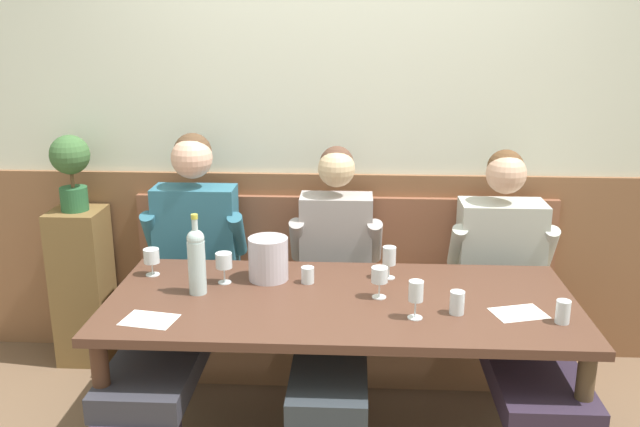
{
  "coord_description": "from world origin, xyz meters",
  "views": [
    {
      "loc": [
        0.06,
        -2.64,
        1.9
      ],
      "look_at": [
        -0.11,
        0.44,
        1.01
      ],
      "focal_mm": 38.51,
      "sensor_mm": 36.0,
      "label": 1
    }
  ],
  "objects_px": {
    "person_left_seat": "(513,297)",
    "water_tumbler_left": "(308,275)",
    "water_tumbler_right": "(563,312)",
    "wine_bottle_clear_water": "(197,259)",
    "wine_glass_left_end": "(224,261)",
    "wall_bench": "(343,321)",
    "person_center_right_seat": "(181,285)",
    "dining_table": "(341,314)",
    "person_center_left_seat": "(333,295)",
    "wine_glass_center_front": "(389,258)",
    "ice_bucket": "(268,259)",
    "wine_glass_by_bottle": "(416,292)",
    "water_tumbler_center": "(457,303)",
    "wine_glass_mid_right": "(380,276)",
    "potted_plant": "(71,165)",
    "wine_glass_center_rear": "(152,257)"
  },
  "relations": [
    {
      "from": "person_center_left_seat",
      "to": "wine_glass_center_rear",
      "type": "distance_m",
      "value": 0.88
    },
    {
      "from": "person_center_right_seat",
      "to": "wine_bottle_clear_water",
      "type": "distance_m",
      "value": 0.43
    },
    {
      "from": "person_center_left_seat",
      "to": "potted_plant",
      "type": "height_order",
      "value": "potted_plant"
    },
    {
      "from": "person_center_left_seat",
      "to": "ice_bucket",
      "type": "bearing_deg",
      "value": -160.01
    },
    {
      "from": "wine_glass_center_front",
      "to": "wine_glass_left_end",
      "type": "height_order",
      "value": "wine_glass_center_front"
    },
    {
      "from": "wine_bottle_clear_water",
      "to": "water_tumbler_center",
      "type": "xyz_separation_m",
      "value": [
        1.11,
        -0.16,
        -0.11
      ]
    },
    {
      "from": "wine_bottle_clear_water",
      "to": "wine_glass_center_front",
      "type": "relative_size",
      "value": 2.37
    },
    {
      "from": "person_center_left_seat",
      "to": "wine_glass_left_end",
      "type": "distance_m",
      "value": 0.57
    },
    {
      "from": "person_center_right_seat",
      "to": "water_tumbler_right",
      "type": "relative_size",
      "value": 14.0
    },
    {
      "from": "wall_bench",
      "to": "potted_plant",
      "type": "distance_m",
      "value": 1.69
    },
    {
      "from": "wall_bench",
      "to": "potted_plant",
      "type": "bearing_deg",
      "value": 178.64
    },
    {
      "from": "wine_glass_mid_right",
      "to": "person_center_left_seat",
      "type": "bearing_deg",
      "value": 125.01
    },
    {
      "from": "wall_bench",
      "to": "water_tumbler_center",
      "type": "xyz_separation_m",
      "value": [
        0.48,
        -0.85,
        0.49
      ]
    },
    {
      "from": "wine_bottle_clear_water",
      "to": "wine_glass_left_end",
      "type": "relative_size",
      "value": 2.52
    },
    {
      "from": "water_tumbler_left",
      "to": "water_tumbler_right",
      "type": "height_order",
      "value": "water_tumbler_right"
    },
    {
      "from": "wine_glass_mid_right",
      "to": "water_tumbler_right",
      "type": "relative_size",
      "value": 1.46
    },
    {
      "from": "wine_glass_mid_right",
      "to": "wine_glass_center_front",
      "type": "xyz_separation_m",
      "value": [
        0.05,
        0.23,
        0.0
      ]
    },
    {
      "from": "ice_bucket",
      "to": "wine_glass_center_rear",
      "type": "distance_m",
      "value": 0.55
    },
    {
      "from": "person_left_seat",
      "to": "water_tumbler_right",
      "type": "xyz_separation_m",
      "value": [
        0.07,
        -0.53,
        0.17
      ]
    },
    {
      "from": "wine_glass_by_bottle",
      "to": "person_left_seat",
      "type": "bearing_deg",
      "value": 45.17
    },
    {
      "from": "wine_bottle_clear_water",
      "to": "wine_glass_left_end",
      "type": "bearing_deg",
      "value": 53.05
    },
    {
      "from": "person_center_left_seat",
      "to": "wine_bottle_clear_water",
      "type": "bearing_deg",
      "value": -153.77
    },
    {
      "from": "wine_bottle_clear_water",
      "to": "wine_glass_center_front",
      "type": "xyz_separation_m",
      "value": [
        0.85,
        0.22,
        -0.06
      ]
    },
    {
      "from": "person_left_seat",
      "to": "wine_glass_by_bottle",
      "type": "height_order",
      "value": "person_left_seat"
    },
    {
      "from": "person_center_left_seat",
      "to": "wine_glass_mid_right",
      "type": "bearing_deg",
      "value": -54.99
    },
    {
      "from": "person_center_left_seat",
      "to": "wine_bottle_clear_water",
      "type": "xyz_separation_m",
      "value": [
        -0.59,
        -0.29,
        0.28
      ]
    },
    {
      "from": "dining_table",
      "to": "wine_glass_mid_right",
      "type": "xyz_separation_m",
      "value": [
        0.16,
        0.02,
        0.17
      ]
    },
    {
      "from": "person_center_left_seat",
      "to": "ice_bucket",
      "type": "relative_size",
      "value": 6.56
    },
    {
      "from": "dining_table",
      "to": "person_center_left_seat",
      "type": "distance_m",
      "value": 0.32
    },
    {
      "from": "water_tumbler_center",
      "to": "water_tumbler_left",
      "type": "height_order",
      "value": "water_tumbler_center"
    },
    {
      "from": "person_center_right_seat",
      "to": "person_left_seat",
      "type": "bearing_deg",
      "value": 0.1
    },
    {
      "from": "person_left_seat",
      "to": "water_tumbler_left",
      "type": "bearing_deg",
      "value": -170.68
    },
    {
      "from": "dining_table",
      "to": "person_left_seat",
      "type": "relative_size",
      "value": 1.52
    },
    {
      "from": "person_center_left_seat",
      "to": "wine_glass_by_bottle",
      "type": "distance_m",
      "value": 0.65
    },
    {
      "from": "person_center_left_seat",
      "to": "wall_bench",
      "type": "bearing_deg",
      "value": 83.83
    },
    {
      "from": "wine_glass_center_rear",
      "to": "wine_glass_center_front",
      "type": "distance_m",
      "value": 1.11
    },
    {
      "from": "wine_glass_left_end",
      "to": "wine_glass_center_rear",
      "type": "bearing_deg",
      "value": 167.46
    },
    {
      "from": "person_left_seat",
      "to": "water_tumbler_center",
      "type": "xyz_separation_m",
      "value": [
        -0.34,
        -0.46,
        0.17
      ]
    },
    {
      "from": "water_tumbler_center",
      "to": "potted_plant",
      "type": "distance_m",
      "value": 2.16
    },
    {
      "from": "wine_glass_mid_right",
      "to": "wine_glass_by_bottle",
      "type": "bearing_deg",
      "value": -55.79
    },
    {
      "from": "water_tumbler_right",
      "to": "potted_plant",
      "type": "height_order",
      "value": "potted_plant"
    },
    {
      "from": "dining_table",
      "to": "wine_glass_center_front",
      "type": "height_order",
      "value": "wine_glass_center_front"
    },
    {
      "from": "dining_table",
      "to": "wine_glass_by_bottle",
      "type": "relative_size",
      "value": 12.64
    },
    {
      "from": "person_center_left_seat",
      "to": "water_tumbler_left",
      "type": "distance_m",
      "value": 0.24
    },
    {
      "from": "dining_table",
      "to": "ice_bucket",
      "type": "distance_m",
      "value": 0.43
    },
    {
      "from": "wine_bottle_clear_water",
      "to": "potted_plant",
      "type": "relative_size",
      "value": 0.88
    },
    {
      "from": "wine_glass_by_bottle",
      "to": "water_tumbler_center",
      "type": "relative_size",
      "value": 1.65
    },
    {
      "from": "person_center_left_seat",
      "to": "wine_bottle_clear_water",
      "type": "distance_m",
      "value": 0.71
    },
    {
      "from": "wall_bench",
      "to": "wine_glass_left_end",
      "type": "height_order",
      "value": "wall_bench"
    },
    {
      "from": "person_center_left_seat",
      "to": "water_tumbler_left",
      "type": "height_order",
      "value": "person_center_left_seat"
    }
  ]
}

